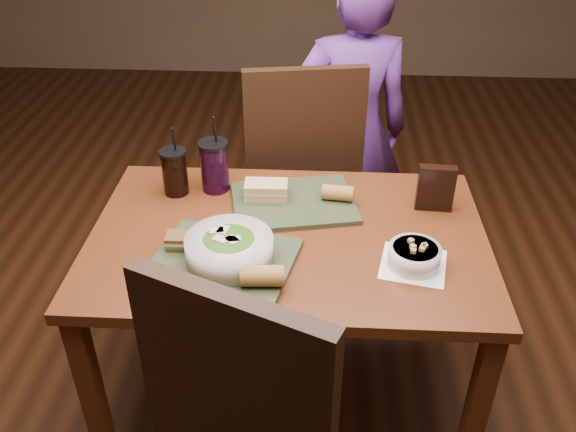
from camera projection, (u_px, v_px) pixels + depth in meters
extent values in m
plane|color=#381C0B|center=(288.00, 388.00, 2.41)|extent=(6.00, 6.00, 0.00)
cube|color=#592A11|center=(93.00, 397.00, 1.93)|extent=(0.06, 0.06, 0.71)
cube|color=#592A11|center=(475.00, 415.00, 1.88)|extent=(0.06, 0.06, 0.71)
cube|color=#592A11|center=(151.00, 254.00, 2.56)|extent=(0.06, 0.06, 0.71)
cube|color=#592A11|center=(439.00, 264.00, 2.50)|extent=(0.06, 0.06, 0.71)
cube|color=#592A11|center=(288.00, 239.00, 2.01)|extent=(1.30, 0.85, 0.04)
cube|color=black|center=(234.00, 394.00, 1.35)|extent=(0.46, 0.24, 0.57)
cube|color=black|center=(305.00, 177.00, 2.78)|extent=(0.55, 0.55, 0.05)
cube|color=black|center=(305.00, 137.00, 2.43)|extent=(0.48, 0.12, 0.57)
cube|color=black|center=(258.00, 250.00, 2.76)|extent=(0.05, 0.05, 0.49)
cube|color=black|center=(348.00, 253.00, 2.75)|extent=(0.05, 0.05, 0.49)
cube|color=black|center=(265.00, 202.00, 3.11)|extent=(0.05, 0.05, 0.49)
cube|color=black|center=(346.00, 204.00, 3.09)|extent=(0.05, 0.05, 0.49)
imported|color=#5B2D7D|center=(350.00, 133.00, 2.68)|extent=(0.58, 0.42, 1.45)
cube|color=#303C22|center=(224.00, 260.00, 1.87)|extent=(0.48, 0.41, 0.02)
cube|color=#303C22|center=(293.00, 203.00, 2.14)|extent=(0.48, 0.40, 0.02)
cylinder|color=silver|center=(229.00, 249.00, 1.83)|extent=(0.27, 0.27, 0.08)
ellipsoid|color=#427219|center=(229.00, 245.00, 1.83)|extent=(0.22, 0.22, 0.07)
cube|color=beige|center=(220.00, 240.00, 1.80)|extent=(0.05, 0.05, 0.01)
cube|color=beige|center=(233.00, 240.00, 1.80)|extent=(0.05, 0.04, 0.01)
cube|color=beige|center=(232.00, 240.00, 1.79)|extent=(0.05, 0.05, 0.01)
cube|color=beige|center=(216.00, 231.00, 1.83)|extent=(0.05, 0.04, 0.01)
cube|color=beige|center=(223.00, 230.00, 1.84)|extent=(0.04, 0.05, 0.01)
cube|color=white|center=(413.00, 265.00, 1.86)|extent=(0.23, 0.23, 0.00)
cylinder|color=silver|center=(414.00, 256.00, 1.84)|extent=(0.16, 0.16, 0.06)
cylinder|color=black|center=(415.00, 250.00, 1.83)|extent=(0.14, 0.14, 0.01)
cube|color=#B28947|center=(424.00, 247.00, 1.82)|extent=(0.02, 0.02, 0.01)
cube|color=#B28947|center=(413.00, 251.00, 1.80)|extent=(0.02, 0.02, 0.01)
cube|color=#B28947|center=(411.00, 241.00, 1.84)|extent=(0.02, 0.02, 0.01)
cube|color=#B28947|center=(422.00, 249.00, 1.81)|extent=(0.02, 0.02, 0.01)
cube|color=#B28947|center=(425.00, 245.00, 1.82)|extent=(0.02, 0.02, 0.01)
cube|color=#B28947|center=(413.00, 247.00, 1.82)|extent=(0.02, 0.02, 0.01)
cube|color=#593819|center=(183.00, 245.00, 1.91)|extent=(0.10, 0.07, 0.01)
cube|color=#3F721E|center=(182.00, 242.00, 1.90)|extent=(0.10, 0.07, 0.01)
cube|color=beige|center=(182.00, 240.00, 1.89)|extent=(0.10, 0.07, 0.01)
cube|color=#593819|center=(182.00, 236.00, 1.89)|extent=(0.10, 0.07, 0.01)
cube|color=tan|center=(266.00, 195.00, 2.15)|extent=(0.15, 0.09, 0.02)
cube|color=orange|center=(266.00, 192.00, 2.14)|extent=(0.15, 0.09, 0.01)
cube|color=beige|center=(266.00, 189.00, 2.13)|extent=(0.15, 0.09, 0.01)
cube|color=tan|center=(266.00, 185.00, 2.13)|extent=(0.15, 0.09, 0.02)
cylinder|color=#AD7533|center=(262.00, 276.00, 1.74)|extent=(0.13, 0.07, 0.06)
cylinder|color=#AD7533|center=(338.00, 193.00, 2.13)|extent=(0.11, 0.07, 0.05)
cylinder|color=black|center=(175.00, 173.00, 2.17)|extent=(0.09, 0.09, 0.16)
cylinder|color=black|center=(172.00, 152.00, 2.13)|extent=(0.10, 0.10, 0.01)
cylinder|color=black|center=(174.00, 140.00, 2.10)|extent=(0.01, 0.03, 0.10)
cylinder|color=black|center=(215.00, 167.00, 2.19)|extent=(0.10, 0.10, 0.18)
cylinder|color=black|center=(213.00, 144.00, 2.14)|extent=(0.11, 0.11, 0.01)
cylinder|color=black|center=(215.00, 131.00, 2.11)|extent=(0.01, 0.03, 0.11)
cube|color=black|center=(435.00, 188.00, 2.08)|extent=(0.13, 0.05, 0.16)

